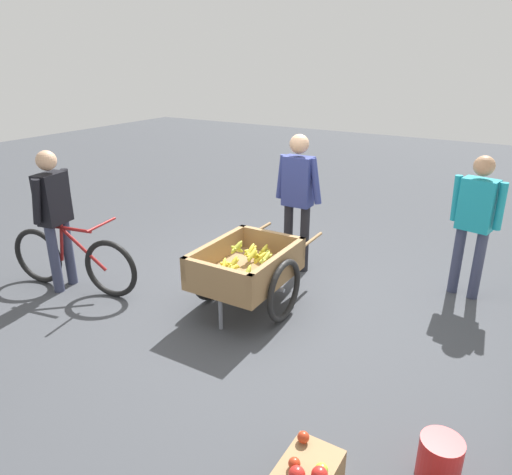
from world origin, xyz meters
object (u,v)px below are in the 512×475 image
cyclist_person (54,209)px  bicycle (73,260)px  bystander_person (475,216)px  fruit_cart (247,270)px  vendor_person (298,191)px  plastic_bucket (440,459)px

cyclist_person → bicycle: bearing=100.8°
bicycle → bystander_person: size_ratio=1.06×
fruit_cart → cyclist_person: cyclist_person is taller
vendor_person → plastic_bucket: (2.33, 2.17, -0.85)m
cyclist_person → plastic_bucket: (0.52, 4.20, -0.79)m
vendor_person → bicycle: size_ratio=1.01×
vendor_person → plastic_bucket: vendor_person is taller
vendor_person → bicycle: (1.78, -1.87, -0.65)m
fruit_cart → bicycle: size_ratio=1.01×
fruit_cart → bystander_person: bystander_person is taller
fruit_cart → bystander_person: bearing=128.5°
fruit_cart → plastic_bucket: size_ratio=5.66×
bicycle → cyclist_person: bearing=-79.2°
bicycle → plastic_bucket: size_ratio=5.62×
cyclist_person → plastic_bucket: 4.30m
cyclist_person → vendor_person: bearing=131.9°
bicycle → plastic_bucket: (0.55, 4.05, -0.21)m
fruit_cart → cyclist_person: size_ratio=1.06×
vendor_person → plastic_bucket: size_ratio=5.68×
bicycle → bystander_person: bearing=119.5°
plastic_bucket → vendor_person: bearing=-137.0°
bystander_person → plastic_bucket: bearing=5.9°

